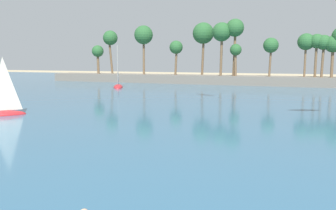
# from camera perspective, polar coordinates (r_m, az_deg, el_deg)

# --- Properties ---
(sea) EXTENTS (220.00, 101.28, 0.06)m
(sea) POSITION_cam_1_polar(r_m,az_deg,el_deg) (57.28, 13.30, 2.58)
(sea) COLOR #33607F
(sea) RESTS_ON ground
(palm_headland) EXTENTS (90.89, 6.68, 13.03)m
(palm_headland) POSITION_cam_1_polar(r_m,az_deg,el_deg) (67.57, 14.39, 6.82)
(palm_headland) COLOR slate
(palm_headland) RESTS_ON ground
(sailboat_near_shore) EXTENTS (4.02, 4.01, 6.33)m
(sailboat_near_shore) POSITION_cam_1_polar(r_m,az_deg,el_deg) (32.75, -26.64, -0.60)
(sailboat_near_shore) COLOR red
(sailboat_near_shore) RESTS_ON sea
(sailboat_mid_bay) EXTENTS (4.00, 5.66, 8.00)m
(sailboat_mid_bay) POSITION_cam_1_polar(r_m,az_deg,el_deg) (60.32, -8.48, 3.67)
(sailboat_mid_bay) COLOR red
(sailboat_mid_bay) RESTS_ON sea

